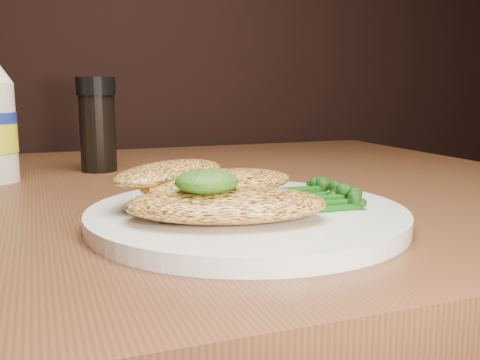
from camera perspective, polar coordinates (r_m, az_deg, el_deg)
name	(u,v)px	position (r m, az deg, el deg)	size (l,w,h in m)	color
plate	(247,216)	(0.47, 0.74, -3.79)	(0.28, 0.28, 0.01)	white
chicken_front	(226,204)	(0.43, -1.44, -2.55)	(0.16, 0.09, 0.03)	#FAC84F
chicken_mid	(218,183)	(0.48, -2.27, -0.29)	(0.14, 0.07, 0.02)	#FAC84F
chicken_back	(171,173)	(0.49, -7.28, 0.73)	(0.13, 0.07, 0.02)	#FAC84F
pesto_front	(207,182)	(0.42, -3.51, -0.18)	(0.05, 0.05, 0.02)	#133407
broccolini_bundle	(291,193)	(0.49, 5.35, -1.34)	(0.14, 0.11, 0.02)	#155512
pepper_grinder	(97,125)	(0.78, -14.71, 5.63)	(0.05, 0.05, 0.13)	black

